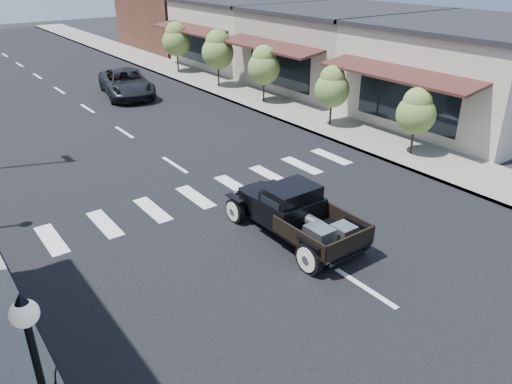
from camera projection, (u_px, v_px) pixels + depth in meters
ground at (288, 239)px, 14.55m from camera, size 120.00×120.00×0.00m
road at (101, 117)px, 25.48m from camera, size 14.00×80.00×0.02m
road_markings at (143, 145)px, 21.84m from camera, size 12.00×60.00×0.06m
sidewalk_right at (238, 92)px, 30.00m from camera, size 3.00×80.00×0.15m
storefront_near at (472, 73)px, 24.53m from camera, size 10.00×9.00×4.50m
storefront_mid at (342, 49)px, 31.09m from camera, size 10.00×9.00×4.50m
storefront_far at (256, 33)px, 37.65m from camera, size 10.00×9.00×4.50m
far_building_right at (195, 5)px, 44.67m from camera, size 11.00×10.00×7.00m
small_tree_a at (415, 122)px, 19.94m from camera, size 1.57×1.57×2.61m
small_tree_b at (332, 97)px, 23.38m from camera, size 1.62×1.62×2.71m
small_tree_c at (264, 75)px, 27.18m from camera, size 1.76×1.76×2.94m
small_tree_d at (218, 59)px, 30.51m from camera, size 1.95×1.95×3.25m
small_tree_e at (177, 48)px, 34.38m from camera, size 1.93×1.93×3.22m
hotrod_pickup at (295, 213)px, 14.28m from camera, size 2.20×4.65×1.61m
second_car at (126, 83)px, 29.11m from camera, size 3.55×5.83×1.51m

